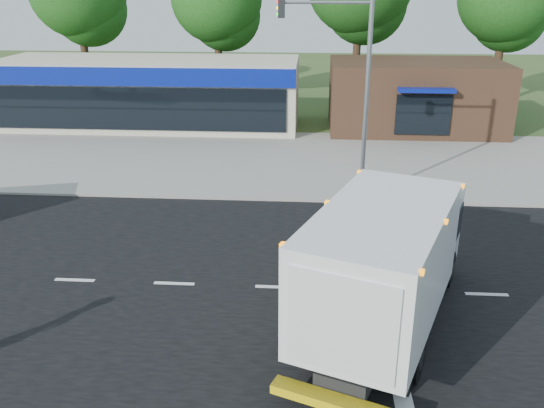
% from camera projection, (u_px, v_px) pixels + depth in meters
% --- Properties ---
extents(ground, '(120.00, 120.00, 0.00)m').
position_uv_depth(ground, '(276.00, 287.00, 16.71)').
color(ground, '#385123').
rests_on(ground, ground).
extents(road_asphalt, '(60.00, 14.00, 0.02)m').
position_uv_depth(road_asphalt, '(276.00, 287.00, 16.70)').
color(road_asphalt, black).
rests_on(road_asphalt, ground).
extents(sidewalk, '(60.00, 2.40, 0.12)m').
position_uv_depth(sidewalk, '(288.00, 190.00, 24.32)').
color(sidewalk, gray).
rests_on(sidewalk, ground).
extents(parking_apron, '(60.00, 9.00, 0.02)m').
position_uv_depth(parking_apron, '(293.00, 154.00, 29.73)').
color(parking_apron, gray).
rests_on(parking_apron, ground).
extents(lane_markings, '(55.20, 7.00, 0.01)m').
position_uv_depth(lane_markings, '(323.00, 314.00, 15.35)').
color(lane_markings, silver).
rests_on(lane_markings, road_asphalt).
extents(ems_box_truck, '(5.23, 8.46, 3.59)m').
position_uv_depth(ems_box_truck, '(389.00, 256.00, 13.97)').
color(ems_box_truck, black).
rests_on(ems_box_truck, ground).
extents(retail_strip_mall, '(18.00, 6.20, 4.00)m').
position_uv_depth(retail_strip_mall, '(150.00, 92.00, 35.12)').
color(retail_strip_mall, beige).
rests_on(retail_strip_mall, ground).
extents(brown_storefront, '(10.00, 6.70, 4.00)m').
position_uv_depth(brown_storefront, '(415.00, 96.00, 34.12)').
color(brown_storefront, '#382316').
rests_on(brown_storefront, ground).
extents(traffic_signal_pole, '(3.51, 0.25, 8.00)m').
position_uv_depth(traffic_signal_pole, '(351.00, 77.00, 21.85)').
color(traffic_signal_pole, gray).
rests_on(traffic_signal_pole, ground).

